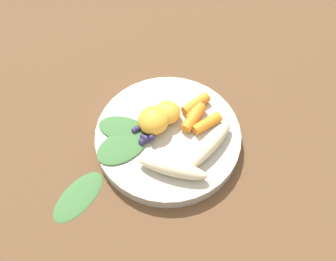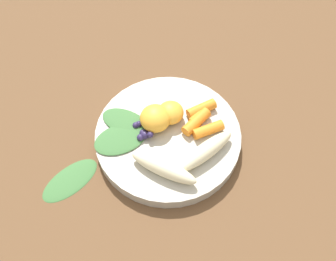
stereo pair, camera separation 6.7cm
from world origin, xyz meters
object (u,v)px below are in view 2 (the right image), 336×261
Objects in this scene: orange_segment_near at (155,118)px; kale_leaf_stray at (70,180)px; banana_peeled_right at (164,168)px; banana_peeled_left at (205,151)px; bowl at (168,137)px.

orange_segment_near reaches higher than kale_leaf_stray.
orange_segment_near reaches higher than banana_peeled_right.
kale_leaf_stray is (0.05, 0.15, -0.04)m from banana_peeled_right.
banana_peeled_left is at bearing 50.55° from banana_peeled_right.
orange_segment_near is 0.50× the size of kale_leaf_stray.
bowl is 0.08m from banana_peeled_left.
kale_leaf_stray is (-0.02, 0.18, -0.01)m from bowl.
banana_peeled_left is 1.09× the size of kale_leaf_stray.
banana_peeled_left reaches higher than bowl.
banana_peeled_left is (-0.06, -0.04, 0.03)m from bowl.
orange_segment_near is (0.09, -0.02, 0.01)m from banana_peeled_right.
banana_peeled_right is 1.09× the size of kale_leaf_stray.
banana_peeled_left is 0.07m from banana_peeled_right.
bowl is 2.20× the size of banana_peeled_left.
banana_peeled_right is at bearing 154.36° from bowl.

